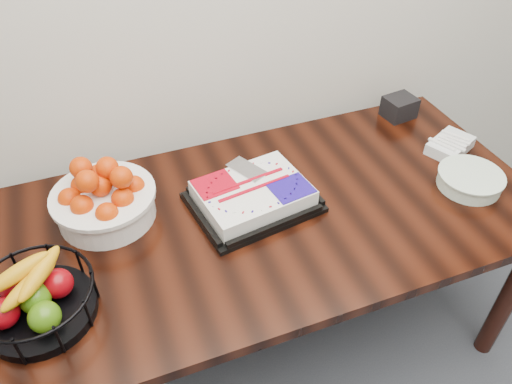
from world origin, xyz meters
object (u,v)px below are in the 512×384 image
object	(u,v)px
table	(276,228)
tangerine_bowl	(103,196)
plate_stack	(470,180)
cake_tray	(253,196)
fruit_basket	(35,298)
napkin_box	(399,107)

from	to	relation	value
table	tangerine_bowl	distance (m)	0.58
table	plate_stack	size ratio (longest dim) A/B	7.93
cake_tray	table	bearing A→B (deg)	-39.27
cake_tray	tangerine_bowl	xyz separation A→B (m)	(-0.47, 0.12, 0.05)
tangerine_bowl	fruit_basket	distance (m)	0.40
cake_tray	tangerine_bowl	distance (m)	0.48
cake_tray	tangerine_bowl	bearing A→B (deg)	166.06
napkin_box	table	bearing A→B (deg)	-153.53
table	fruit_basket	xyz separation A→B (m)	(-0.76, -0.16, 0.16)
plate_stack	napkin_box	world-z (taller)	napkin_box
table	cake_tray	xyz separation A→B (m)	(-0.06, 0.05, 0.12)
tangerine_bowl	plate_stack	distance (m)	1.25
table	napkin_box	distance (m)	0.80
cake_tray	fruit_basket	xyz separation A→B (m)	(-0.69, -0.21, 0.03)
plate_stack	napkin_box	xyz separation A→B (m)	(0.02, 0.48, 0.02)
fruit_basket	plate_stack	distance (m)	1.44
table	plate_stack	bearing A→B (deg)	-10.88
tangerine_bowl	fruit_basket	xyz separation A→B (m)	(-0.23, -0.32, -0.02)
cake_tray	fruit_basket	distance (m)	0.72
plate_stack	fruit_basket	bearing A→B (deg)	-178.98
cake_tray	fruit_basket	size ratio (longest dim) A/B	1.40
tangerine_bowl	plate_stack	size ratio (longest dim) A/B	1.47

